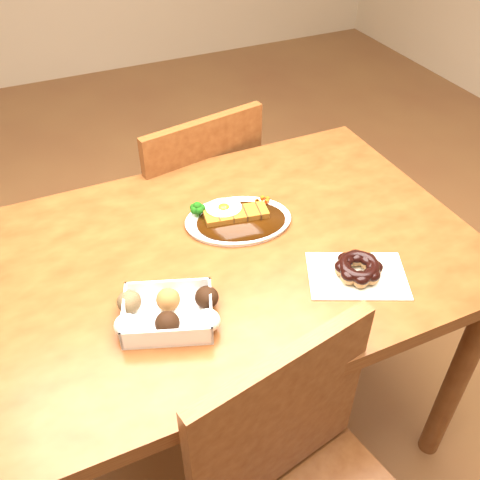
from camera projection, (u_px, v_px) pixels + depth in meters
name	position (u px, v px, depth m)	size (l,w,h in m)	color
ground	(229.00, 421.00, 1.76)	(6.00, 6.00, 0.00)	brown
table	(225.00, 280.00, 1.34)	(1.20, 0.80, 0.75)	#542710
chair_far	(189.00, 209.00, 1.85)	(0.49, 0.49, 0.87)	#542710
katsu_curry_plate	(236.00, 218.00, 1.35)	(0.30, 0.25, 0.05)	white
donut_box	(168.00, 312.00, 1.09)	(0.22, 0.19, 0.05)	white
pon_de_ring	(358.00, 269.00, 1.19)	(0.26, 0.23, 0.04)	silver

